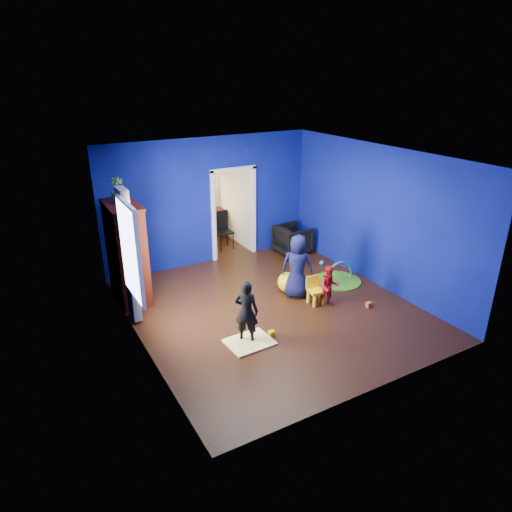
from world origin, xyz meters
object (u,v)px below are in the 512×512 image
child_navy (297,266)px  study_desk (209,224)px  armchair (293,239)px  toddler_red (329,287)px  child_black (246,311)px  hopper_ball (288,282)px  kid_chair (316,292)px  tv_armoire (127,253)px  play_mat (338,281)px  crt_tv (129,251)px  vase (125,202)px  folding_chair (224,231)px

child_navy → study_desk: size_ratio=1.47×
armchair → toddler_red: (-0.94, -2.64, 0.06)m
child_black → hopper_ball: bearing=-100.9°
toddler_red → hopper_ball: toddler_red is taller
study_desk → kid_chair: bearing=-86.7°
armchair → tv_armoire: 4.24m
toddler_red → child_black: bearing=-149.3°
hopper_ball → study_desk: bearing=91.0°
hopper_ball → play_mat: bearing=-6.2°
toddler_red → crt_tv: crt_tv is taller
armchair → vase: size_ratio=4.02×
child_navy → play_mat: bearing=-133.0°
vase → crt_tv: bearing=82.4°
study_desk → vase: bearing=-134.9°
vase → tv_armoire: size_ratio=0.10×
armchair → crt_tv: (-4.12, -0.46, 0.67)m
child_navy → study_desk: bearing=-47.2°
crt_tv → hopper_ball: 3.21m
kid_chair → folding_chair: bearing=102.1°
hopper_ball → folding_chair: folding_chair is taller
toddler_red → folding_chair: folding_chair is taller
tv_armoire → play_mat: 4.43m
toddler_red → study_desk: 4.72m
vase → kid_chair: 3.94m
vase → play_mat: vase is taller
armchair → folding_chair: 1.75m
tv_armoire → vase: bearing=-90.0°
vase → study_desk: 4.32m
study_desk → toddler_red: bearing=-85.1°
kid_chair → play_mat: (1.02, 0.57, -0.24)m
toddler_red → hopper_ball: (-0.34, 0.90, -0.20)m
child_navy → folding_chair: bearing=-46.7°
armchair → child_navy: bearing=146.2°
tv_armoire → study_desk: (2.81, 2.52, -0.60)m
hopper_ball → play_mat: 1.23m
toddler_red → hopper_ball: size_ratio=1.98×
child_navy → play_mat: 1.33m
study_desk → play_mat: bearing=-72.0°
crt_tv → study_desk: crt_tv is taller
armchair → child_navy: (-1.24, -1.99, 0.30)m
armchair → play_mat: 1.90m
folding_chair → toddler_red: bearing=-83.8°
armchair → crt_tv: size_ratio=1.10×
toddler_red → vase: 4.07m
child_navy → hopper_ball: (-0.05, 0.25, -0.44)m
vase → crt_tv: 1.08m
vase → study_desk: vase is taller
tv_armoire → study_desk: 3.82m
kid_chair → vase: bearing=159.3°
vase → hopper_ball: vase is taller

